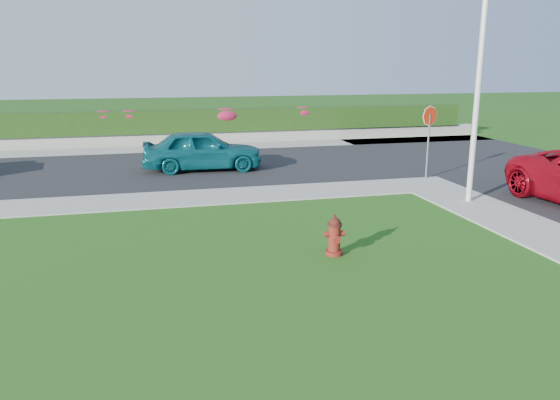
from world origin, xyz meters
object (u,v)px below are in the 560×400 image
object	(u,v)px
utility_pole	(478,87)
stop_sign	(429,125)
fire_hydrant	(335,236)
sedan_teal	(202,150)

from	to	relation	value
utility_pole	stop_sign	distance (m)	3.60
fire_hydrant	stop_sign	world-z (taller)	stop_sign
sedan_teal	utility_pole	distance (m)	10.04
utility_pole	fire_hydrant	bearing A→B (deg)	-148.14
fire_hydrant	stop_sign	bearing A→B (deg)	52.52
fire_hydrant	utility_pole	xyz separation A→B (m)	(5.34, 3.32, 2.91)
fire_hydrant	utility_pole	distance (m)	6.92
sedan_teal	stop_sign	xyz separation A→B (m)	(7.43, -3.44, 1.10)
fire_hydrant	utility_pole	size ratio (longest dim) A/B	0.13
utility_pole	stop_sign	bearing A→B (deg)	82.80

